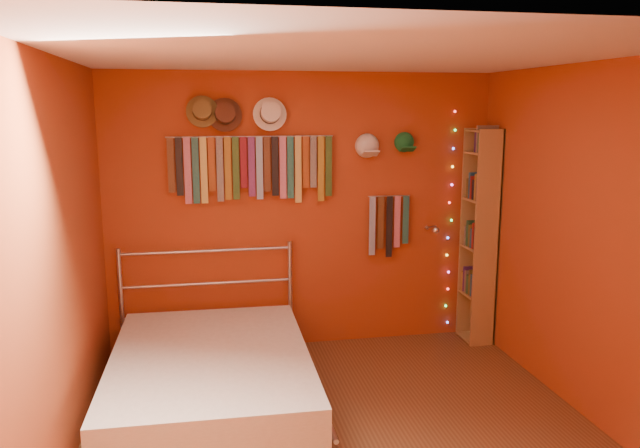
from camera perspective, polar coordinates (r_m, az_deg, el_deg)
ground at (r=4.44m, az=2.43°, el=-18.90°), size 3.50×3.50×0.00m
back_wall at (r=5.66m, az=-1.53°, el=1.08°), size 3.50×0.02×2.50m
right_wall at (r=4.69m, az=23.84°, el=-1.83°), size 0.02×3.50×2.50m
left_wall at (r=3.97m, az=-22.91°, el=-3.92°), size 0.02×3.50×2.50m
ceiling at (r=3.88m, az=2.73°, el=15.22°), size 3.50×3.50×0.02m
tie_rack at (r=5.48m, az=-6.27°, el=5.32°), size 1.45×0.03×0.59m
small_tie_rack at (r=5.80m, az=6.28°, el=0.18°), size 0.40×0.03×0.58m
fedora_olive at (r=5.42m, az=-10.72°, el=10.15°), size 0.27×0.15×0.27m
fedora_brown at (r=5.42m, az=-8.67°, el=9.92°), size 0.29×0.16×0.29m
fedora_white at (r=5.45m, az=-4.57°, el=10.06°), size 0.29×0.16×0.29m
cap_white at (r=5.66m, az=4.33°, el=7.13°), size 0.20×0.25×0.20m
cap_green at (r=5.76m, az=7.71°, el=7.41°), size 0.18×0.23×0.18m
fairy_lights at (r=6.03m, az=11.82°, el=0.34°), size 0.06×0.02×2.05m
reading_lamp at (r=5.79m, az=10.42°, el=-0.52°), size 0.06×0.28×0.08m
bookshelf at (r=5.99m, az=14.68°, el=-1.00°), size 0.25×0.34×2.00m
bed at (r=4.78m, az=-9.92°, el=-13.70°), size 1.55×2.09×1.00m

